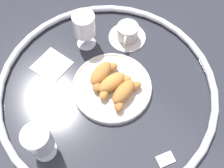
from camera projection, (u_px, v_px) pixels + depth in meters
ground_plane at (107, 89)px, 0.92m from camera, size 2.20×2.20×0.00m
table_chrome_rim at (107, 88)px, 0.91m from camera, size 0.72×0.72×0.02m
pastry_plate at (112, 87)px, 0.92m from camera, size 0.26×0.26×0.02m
croissant_large at (102, 74)px, 0.91m from camera, size 0.13×0.08×0.04m
croissant_small at (113, 83)px, 0.89m from camera, size 0.14×0.07×0.04m
croissant_extra at (124, 93)px, 0.87m from camera, size 0.13×0.08×0.04m
coffee_cup_near at (127, 33)px, 1.00m from camera, size 0.14×0.14×0.06m
juice_glass_left at (38, 141)px, 0.74m from camera, size 0.08×0.08×0.14m
juice_glass_right at (84, 26)px, 0.93m from camera, size 0.08×0.08×0.14m
sugar_packet at (166, 159)px, 0.81m from camera, size 0.06×0.05×0.01m
folded_napkin at (52, 65)px, 0.97m from camera, size 0.13×0.13×0.01m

